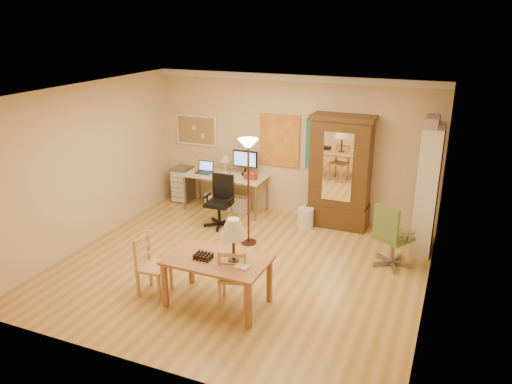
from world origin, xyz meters
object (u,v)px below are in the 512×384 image
at_px(office_chair_green, 391,250).
at_px(armoire, 340,179).
at_px(dining_table, 223,251).
at_px(bookshelf, 427,190).
at_px(computer_desk, 228,189).
at_px(office_chair_black, 220,213).

distance_m(office_chair_green, armoire, 1.82).
height_order(dining_table, bookshelf, bookshelf).
bearing_deg(computer_desk, office_chair_green, -19.32).
distance_m(dining_table, office_chair_green, 2.82).
height_order(office_chair_green, armoire, armoire).
height_order(office_chair_green, bookshelf, bookshelf).
relative_size(dining_table, computer_desk, 0.84).
xyz_separation_m(computer_desk, office_chair_black, (0.20, -0.78, -0.20)).
height_order(office_chair_black, armoire, armoire).
height_order(dining_table, office_chair_green, dining_table).
height_order(computer_desk, office_chair_black, computer_desk).
bearing_deg(dining_table, office_chair_green, 46.41).
height_order(office_chair_black, bookshelf, bookshelf).
distance_m(computer_desk, armoire, 2.27).
height_order(armoire, bookshelf, bookshelf).
height_order(dining_table, office_chair_black, dining_table).
bearing_deg(office_chair_black, dining_table, -62.48).
relative_size(computer_desk, armoire, 0.79).
height_order(computer_desk, bookshelf, bookshelf).
bearing_deg(dining_table, computer_desk, 114.60).
bearing_deg(bookshelf, office_chair_green, -115.26).
distance_m(computer_desk, office_chair_green, 3.58).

